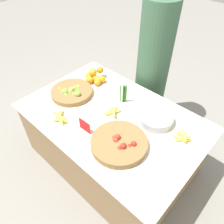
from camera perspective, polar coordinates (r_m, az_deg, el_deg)
The scene contains 12 objects.
ground_plane at distance 2.44m, azimuth -0.00°, elevation -12.04°, with size 12.00×12.00×0.00m, color gray.
market_table at distance 2.18m, azimuth -0.00°, elevation -7.18°, with size 1.61×1.07×0.65m.
lime_bowl at distance 2.19m, azimuth -10.47°, elevation 5.18°, with size 0.41×0.41×0.09m.
tomato_basket at distance 1.70m, azimuth 1.89°, elevation -8.15°, with size 0.44×0.44×0.09m.
orange_pile at distance 2.33m, azimuth -4.43°, elevation 9.05°, with size 0.22×0.23×0.14m.
metal_bowl at distance 1.90m, azimuth 11.41°, elevation -1.65°, with size 0.29×0.29×0.08m.
price_sign at distance 1.79m, azimuth -7.15°, elevation -3.62°, with size 0.12×0.01×0.11m.
veg_bundle at distance 2.03m, azimuth 3.09°, elevation 4.77°, with size 0.05×0.05×0.19m.
banana_bunch_middle_left at distance 1.83m, azimuth 18.03°, elevation -6.15°, with size 0.15×0.14×0.06m.
banana_bunch_front_center at distance 1.95m, azimuth -13.40°, elevation -1.34°, with size 0.18×0.16×0.06m.
banana_bunch_front_left at distance 1.95m, azimuth 0.22°, elevation 0.26°, with size 0.14×0.16×0.06m.
vendor_person at distance 2.44m, azimuth 10.65°, elevation 11.72°, with size 0.35×0.35×1.64m.
Camera 1 is at (0.94, -1.02, 2.01)m, focal length 35.00 mm.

